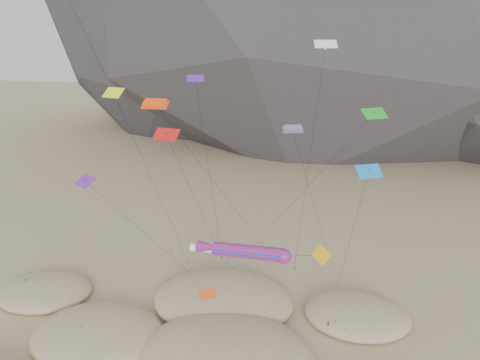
# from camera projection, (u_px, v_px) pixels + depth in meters

# --- Properties ---
(dunes) EXTENTS (50.60, 37.00, 3.87)m
(dunes) POSITION_uv_depth(u_px,v_px,m) (182.00, 356.00, 43.03)
(dunes) COLOR #CCB789
(dunes) RESTS_ON ground
(kite_stakes) EXTENTS (25.91, 6.37, 0.30)m
(kite_stakes) POSITION_uv_depth(u_px,v_px,m) (260.00, 271.00, 59.80)
(kite_stakes) COLOR #3F2D1E
(kite_stakes) RESTS_ON ground
(rainbow_tube_kite) EXTENTS (9.04, 18.53, 11.74)m
(rainbow_tube_kite) POSITION_uv_depth(u_px,v_px,m) (245.00, 251.00, 41.10)
(rainbow_tube_kite) COLOR #FF1A29
(rainbow_tube_kite) RESTS_ON ground
(white_tube_kite) EXTENTS (8.31, 14.96, 11.01)m
(white_tube_kite) POSITION_uv_depth(u_px,v_px,m) (229.00, 250.00, 42.48)
(white_tube_kite) COLOR white
(white_tube_kite) RESTS_ON ground
(orange_parafoil) EXTENTS (11.99, 13.02, 23.01)m
(orange_parafoil) POSITION_uv_depth(u_px,v_px,m) (157.00, 106.00, 46.03)
(orange_parafoil) COLOR #E23F0B
(orange_parafoil) RESTS_ON ground
(multi_parafoil) EXTENTS (4.78, 14.36, 20.88)m
(multi_parafoil) POSITION_uv_depth(u_px,v_px,m) (294.00, 133.00, 44.32)
(multi_parafoil) COLOR red
(multi_parafoil) RESTS_ON ground
(delta_kites) EXTENTS (30.48, 22.16, 28.49)m
(delta_kites) POSITION_uv_depth(u_px,v_px,m) (237.00, 152.00, 43.40)
(delta_kites) COLOR blue
(delta_kites) RESTS_ON ground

